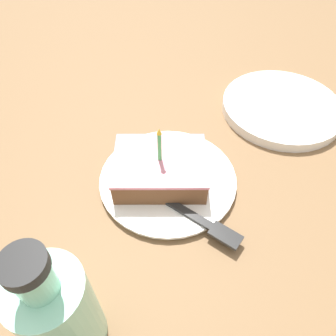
{
  "coord_description": "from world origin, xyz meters",
  "views": [
    {
      "loc": [
        0.33,
        -0.02,
        0.42
      ],
      "look_at": [
        -0.0,
        -0.02,
        0.03
      ],
      "focal_mm": 35.0,
      "sensor_mm": 36.0,
      "label": 1
    }
  ],
  "objects": [
    {
      "name": "side_plate",
      "position": [
        -0.18,
        0.2,
        0.01
      ],
      "size": [
        0.23,
        0.23,
        0.02
      ],
      "color": "white",
      "rests_on": "ground_plane"
    },
    {
      "name": "plate",
      "position": [
        -0.0,
        -0.02,
        0.01
      ],
      "size": [
        0.22,
        0.22,
        0.01
      ],
      "color": "white",
      "rests_on": "ground_plane"
    },
    {
      "name": "ground_plane",
      "position": [
        0.0,
        0.0,
        -0.02
      ],
      "size": [
        2.4,
        2.4,
        0.04
      ],
      "color": "brown",
      "rests_on": "ground"
    },
    {
      "name": "cake_slice",
      "position": [
        -0.0,
        -0.03,
        0.03
      ],
      "size": [
        0.11,
        0.14,
        0.1
      ],
      "color": "brown",
      "rests_on": "plate"
    },
    {
      "name": "bottle",
      "position": [
        0.23,
        -0.13,
        0.08
      ],
      "size": [
        0.08,
        0.08,
        0.19
      ],
      "color": "#8CD1B2",
      "rests_on": "ground_plane"
    },
    {
      "name": "fork",
      "position": [
        0.07,
        0.01,
        0.01
      ],
      "size": [
        0.13,
        0.17,
        0.01
      ],
      "color": "#262626",
      "rests_on": "plate"
    }
  ]
}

